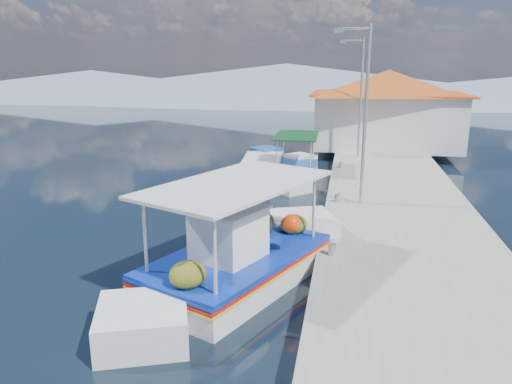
# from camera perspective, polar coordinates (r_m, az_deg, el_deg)

# --- Properties ---
(ground) EXTENTS (160.00, 160.00, 0.00)m
(ground) POSITION_cam_1_polar(r_m,az_deg,el_deg) (16.35, -4.31, -4.10)
(ground) COLOR black
(ground) RESTS_ON ground
(quay) EXTENTS (5.00, 44.00, 0.50)m
(quay) POSITION_cam_1_polar(r_m,az_deg,el_deg) (21.61, 15.26, 0.78)
(quay) COLOR #A09F96
(quay) RESTS_ON ground
(bollards) EXTENTS (0.20, 17.20, 0.30)m
(bollards) POSITION_cam_1_polar(r_m,az_deg,el_deg) (20.71, 9.69, 1.64)
(bollards) COLOR #A5A8AD
(bollards) RESTS_ON quay
(main_caique) EXTENTS (4.78, 7.95, 2.87)m
(main_caique) POSITION_cam_1_polar(r_m,az_deg,el_deg) (12.15, -2.22, -8.13)
(main_caique) COLOR silver
(main_caique) RESTS_ON ground
(caique_green_canopy) EXTENTS (1.99, 6.26, 2.34)m
(caique_green_canopy) POSITION_cam_1_polar(r_m,az_deg,el_deg) (22.89, 4.66, 2.28)
(caique_green_canopy) COLOR silver
(caique_green_canopy) RESTS_ON ground
(caique_blue_hull) EXTENTS (2.22, 6.22, 1.11)m
(caique_blue_hull) POSITION_cam_1_polar(r_m,az_deg,el_deg) (24.52, 0.81, 3.05)
(caique_blue_hull) COLOR #1B51A4
(caique_blue_hull) RESTS_ON ground
(harbor_building) EXTENTS (10.49, 10.49, 4.40)m
(harbor_building) POSITION_cam_1_polar(r_m,az_deg,el_deg) (30.11, 14.92, 9.51)
(harbor_building) COLOR silver
(harbor_building) RESTS_ON quay
(lamp_post_near) EXTENTS (1.21, 0.14, 6.00)m
(lamp_post_near) POSITION_cam_1_polar(r_m,az_deg,el_deg) (17.00, 12.32, 9.63)
(lamp_post_near) COLOR #A5A8AD
(lamp_post_near) RESTS_ON quay
(lamp_post_far) EXTENTS (1.21, 0.14, 6.00)m
(lamp_post_far) POSITION_cam_1_polar(r_m,az_deg,el_deg) (25.98, 11.89, 11.31)
(lamp_post_far) COLOR #A5A8AD
(lamp_post_far) RESTS_ON quay
(mountain_ridge) EXTENTS (171.40, 96.00, 5.50)m
(mountain_ridge) POSITION_cam_1_polar(r_m,az_deg,el_deg) (71.05, 12.96, 11.79)
(mountain_ridge) COLOR slate
(mountain_ridge) RESTS_ON ground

